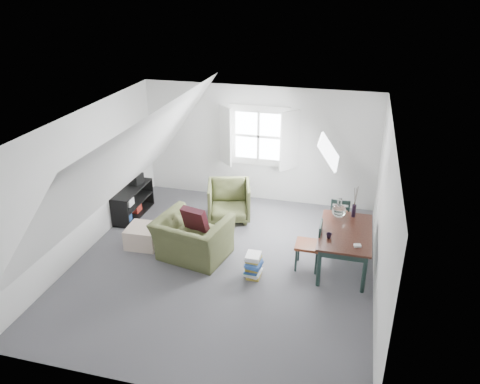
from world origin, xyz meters
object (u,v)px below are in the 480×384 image
(dining_table, at_px, (345,236))
(dining_chair_far, at_px, (340,216))
(media_shelf, at_px, (132,204))
(dining_chair_near, at_px, (310,244))
(armchair_far, at_px, (229,218))
(magazine_stack, at_px, (253,266))
(armchair_near, at_px, (194,257))
(ottoman, at_px, (144,236))

(dining_table, distance_m, dining_chair_far, 1.07)
(dining_table, height_order, media_shelf, dining_table)
(dining_chair_far, xyz_separation_m, dining_chair_near, (-0.41, -1.20, 0.02))
(armchair_far, relative_size, magazine_stack, 2.10)
(armchair_near, bearing_deg, dining_chair_near, -163.27)
(magazine_stack, bearing_deg, armchair_near, 165.54)
(dining_chair_far, bearing_deg, ottoman, 23.91)
(armchair_far, distance_m, dining_chair_far, 2.25)
(armchair_near, height_order, dining_chair_far, dining_chair_far)
(dining_chair_far, bearing_deg, dining_table, 101.94)
(magazine_stack, bearing_deg, dining_chair_far, 53.16)
(media_shelf, bearing_deg, armchair_far, 13.88)
(dining_chair_near, xyz_separation_m, magazine_stack, (-0.85, -0.48, -0.25))
(dining_chair_near, bearing_deg, ottoman, -78.00)
(ottoman, distance_m, dining_chair_far, 3.65)
(armchair_near, distance_m, dining_chair_near, 2.06)
(dining_table, xyz_separation_m, dining_chair_near, (-0.55, -0.16, -0.15))
(armchair_far, bearing_deg, ottoman, -147.22)
(dining_chair_far, bearing_deg, magazine_stack, 57.43)
(armchair_far, bearing_deg, magazine_stack, -79.22)
(armchair_near, distance_m, media_shelf, 2.12)
(dining_table, xyz_separation_m, media_shelf, (-4.30, 0.83, -0.34))
(ottoman, bearing_deg, armchair_near, -9.02)
(dining_chair_near, distance_m, magazine_stack, 1.01)
(armchair_near, bearing_deg, ottoman, 2.37)
(dining_chair_near, height_order, media_shelf, dining_chair_near)
(media_shelf, height_order, magazine_stack, media_shelf)
(dining_table, xyz_separation_m, dining_chair_far, (-0.14, 1.04, -0.18))
(armchair_near, relative_size, ottoman, 2.09)
(armchair_near, bearing_deg, dining_chair_far, -138.70)
(ottoman, height_order, media_shelf, media_shelf)
(dining_table, distance_m, media_shelf, 4.39)
(ottoman, relative_size, dining_chair_far, 0.68)
(armchair_near, relative_size, dining_table, 0.83)
(dining_chair_far, height_order, media_shelf, dining_chair_far)
(dining_table, distance_m, dining_chair_near, 0.59)
(media_shelf, bearing_deg, ottoman, -51.91)
(ottoman, height_order, dining_chair_far, dining_chair_far)
(armchair_far, xyz_separation_m, media_shelf, (-1.96, -0.40, 0.27))
(ottoman, distance_m, dining_table, 3.60)
(dining_chair_near, height_order, magazine_stack, dining_chair_near)
(dining_chair_near, bearing_deg, armchair_near, -73.14)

